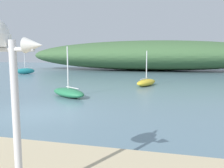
# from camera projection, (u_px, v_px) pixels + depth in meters

# --- Properties ---
(ground_plane) EXTENTS (120.00, 120.00, 0.00)m
(ground_plane) POSITION_uv_depth(u_px,v_px,m) (36.00, 113.00, 10.67)
(ground_plane) COLOR slate
(distant_hill) EXTENTS (41.90, 12.96, 4.93)m
(distant_hill) POSITION_uv_depth(u_px,v_px,m) (148.00, 55.00, 39.43)
(distant_hill) COLOR #3D6038
(distant_hill) RESTS_ON ground
(sailboat_outer_mooring) EXTENTS (3.15, 2.65, 3.14)m
(sailboat_outer_mooring) POSITION_uv_depth(u_px,v_px,m) (68.00, 92.00, 14.71)
(sailboat_outer_mooring) COLOR #287A4C
(sailboat_outer_mooring) RESTS_ON ground
(sailboat_by_sandbar) EXTENTS (1.89, 3.00, 2.96)m
(sailboat_by_sandbar) POSITION_uv_depth(u_px,v_px,m) (146.00, 82.00, 19.85)
(sailboat_by_sandbar) COLOR gold
(sailboat_by_sandbar) RESTS_ON ground
(sailboat_mid_channel) EXTENTS (2.34, 2.44, 3.55)m
(sailboat_mid_channel) POSITION_uv_depth(u_px,v_px,m) (25.00, 71.00, 31.81)
(sailboat_mid_channel) COLOR teal
(sailboat_mid_channel) RESTS_ON ground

